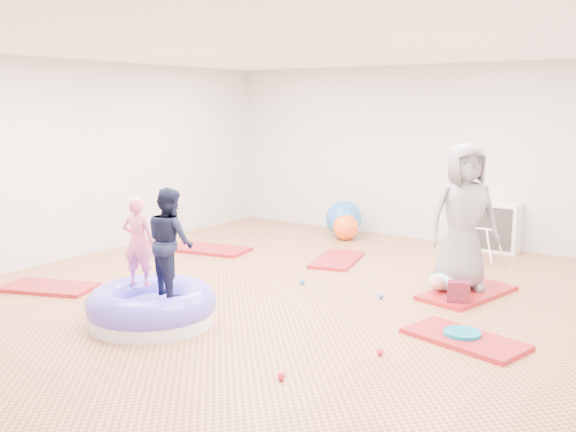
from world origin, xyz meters
The scene contains 19 objects.
room centered at (0.00, 0.00, 1.40)m, with size 7.01×8.01×2.81m.
gym_mat_front_left centered at (-2.38, -1.29, 0.02)m, with size 1.10×0.55×0.05m, color #A31237.
gym_mat_mid_left centered at (-2.18, 1.34, 0.02)m, with size 1.19×0.60×0.05m, color #A31237.
gym_mat_center_back centered at (-0.26, 1.87, 0.02)m, with size 1.09×0.54×0.05m, color #A31237.
gym_mat_right centered at (2.29, -0.11, 0.02)m, with size 1.11×0.55×0.05m, color #A31237.
gym_mat_rear_right centered at (1.81, 1.34, 0.03)m, with size 1.24×0.62×0.05m, color #A31237.
inflatable_cushion centered at (-0.49, -1.40, 0.16)m, with size 1.31×1.31×0.41m.
child_pink centered at (-0.76, -1.31, 0.84)m, with size 0.34×0.22×0.93m, color pink.
child_navy centered at (-0.24, -1.37, 0.91)m, with size 0.52×0.40×1.07m, color #131832.
adult_caregiver centered at (1.70, 1.41, 0.90)m, with size 0.83×0.54×1.70m, color slate.
infant centered at (1.56, 1.16, 0.16)m, with size 0.35×0.36×0.21m.
ball_pit_balls centered at (0.69, -0.14, 0.03)m, with size 3.74×2.85×0.07m.
exercise_ball_blue centered at (-1.04, 3.43, 0.30)m, with size 0.60×0.60×0.60m, color blue.
exercise_ball_orange centered at (-0.88, 3.20, 0.21)m, with size 0.42×0.42×0.42m, color #FF5A1C.
infant_play_gym centered at (1.33, 3.12, 0.31)m, with size 0.60×0.57×0.46m.
cube_shelf centered at (1.34, 3.79, 0.37)m, with size 0.74×0.36×0.74m.
balance_disc centered at (2.26, -0.07, 0.04)m, with size 0.35×0.35×0.08m, color #097394.
backpack centered at (1.87, 0.88, 0.14)m, with size 0.24×0.15×0.28m, color #B62644.
yellow_toy centered at (-1.70, -0.75, 0.02)m, with size 0.21×0.21×0.03m, color #FFEF00.
Camera 1 is at (4.19, -5.72, 2.18)m, focal length 40.00 mm.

